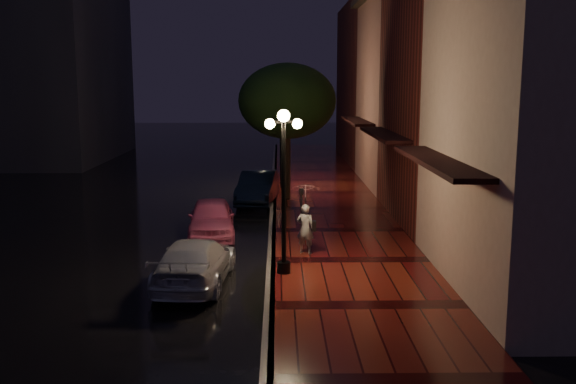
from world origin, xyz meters
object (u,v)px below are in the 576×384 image
(navy_car, at_px, (258,188))
(silver_car, at_px, (195,262))
(streetlamp_far, at_px, (281,136))
(parking_meter, at_px, (301,204))
(pink_car, at_px, (212,218))
(streetlamp_near, at_px, (284,182))
(woman_with_umbrella, at_px, (306,208))
(street_tree, at_px, (287,103))

(navy_car, height_order, silver_car, navy_car)
(streetlamp_far, distance_m, parking_meter, 9.01)
(pink_car, relative_size, silver_car, 0.90)
(streetlamp_far, xyz_separation_m, navy_car, (-1.01, -3.35, -1.91))
(streetlamp_near, bearing_deg, pink_car, 116.90)
(streetlamp_far, distance_m, woman_with_umbrella, 12.10)
(woman_with_umbrella, bearing_deg, street_tree, -66.05)
(navy_car, bearing_deg, street_tree, 21.42)
(street_tree, distance_m, woman_with_umbrella, 9.44)
(woman_with_umbrella, bearing_deg, streetlamp_far, -65.46)
(navy_car, xyz_separation_m, woman_with_umbrella, (1.66, -8.68, 0.83))
(streetlamp_near, bearing_deg, navy_car, 95.40)
(streetlamp_near, relative_size, streetlamp_far, 1.00)
(streetlamp_near, xyz_separation_m, silver_car, (-2.28, -0.50, -2.00))
(streetlamp_near, xyz_separation_m, pink_car, (-2.39, 4.71, -1.96))
(woman_with_umbrella, bearing_deg, silver_car, 61.34)
(silver_car, bearing_deg, navy_car, -92.45)
(streetlamp_near, relative_size, navy_car, 1.03)
(streetlamp_far, xyz_separation_m, street_tree, (0.26, -3.01, 1.64))
(streetlamp_far, height_order, navy_car, streetlamp_far)
(navy_car, distance_m, silver_car, 11.22)
(pink_car, height_order, woman_with_umbrella, woman_with_umbrella)
(streetlamp_far, xyz_separation_m, parking_meter, (0.65, -8.85, -1.59))
(navy_car, bearing_deg, streetlamp_far, 79.42)
(navy_car, height_order, woman_with_umbrella, woman_with_umbrella)
(pink_car, distance_m, silver_car, 5.21)
(pink_car, distance_m, navy_car, 6.09)
(parking_meter, bearing_deg, silver_car, -131.78)
(silver_car, bearing_deg, woman_with_umbrella, -135.98)
(streetlamp_far, bearing_deg, silver_car, -98.95)
(streetlamp_far, height_order, silver_car, streetlamp_far)
(streetlamp_near, height_order, street_tree, street_tree)
(street_tree, xyz_separation_m, silver_car, (-2.54, -11.49, -3.64))
(street_tree, relative_size, navy_car, 1.39)
(streetlamp_near, distance_m, parking_meter, 5.43)
(streetlamp_near, bearing_deg, parking_meter, 82.81)
(pink_car, height_order, parking_meter, parking_meter)
(streetlamp_far, height_order, street_tree, street_tree)
(street_tree, height_order, woman_with_umbrella, street_tree)
(silver_car, distance_m, parking_meter, 6.38)
(navy_car, distance_m, woman_with_umbrella, 8.88)
(streetlamp_far, distance_m, navy_car, 3.99)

